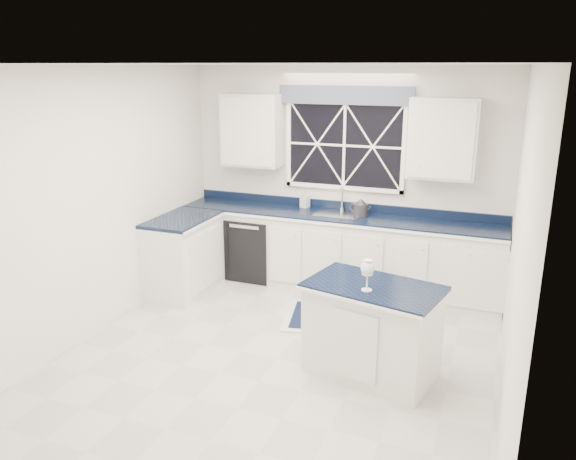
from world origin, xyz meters
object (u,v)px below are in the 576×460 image
at_px(dishwasher, 255,246).
at_px(kettle, 361,208).
at_px(faucet, 342,198).
at_px(wine_glass, 368,269).
at_px(island, 372,330).
at_px(soap_bottle, 305,199).

xyz_separation_m(dishwasher, kettle, (1.38, 0.05, 0.63)).
xyz_separation_m(dishwasher, faucet, (1.10, 0.19, 0.69)).
bearing_deg(wine_glass, faucet, 111.04).
height_order(dishwasher, kettle, kettle).
bearing_deg(kettle, dishwasher, -158.70).
xyz_separation_m(island, kettle, (-0.61, 1.94, 0.61)).
xyz_separation_m(island, wine_glass, (-0.03, -0.14, 0.61)).
relative_size(island, kettle, 4.41).
relative_size(faucet, island, 0.24).
xyz_separation_m(kettle, soap_bottle, (-0.76, 0.15, 0.01)).
distance_m(faucet, wine_glass, 2.38).
height_order(island, kettle, kettle).
height_order(faucet, kettle, faucet).
bearing_deg(soap_bottle, island, -56.74).
height_order(dishwasher, wine_glass, wine_glass).
relative_size(dishwasher, faucet, 2.72).
xyz_separation_m(kettle, wine_glass, (0.57, -2.08, 0.01)).
height_order(island, wine_glass, wine_glass).
bearing_deg(island, faucet, 125.63).
bearing_deg(soap_bottle, wine_glass, -58.99).
bearing_deg(kettle, soap_bottle, -172.03).
bearing_deg(wine_glass, dishwasher, 133.98).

